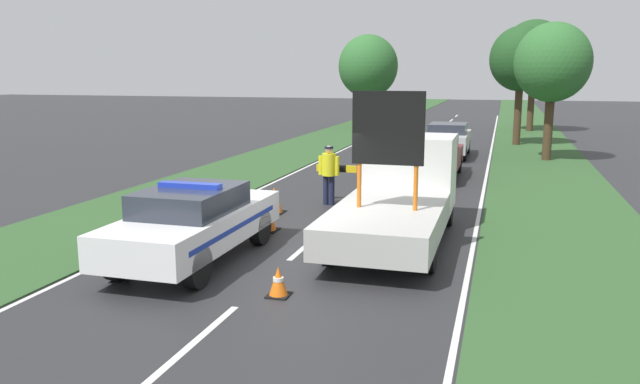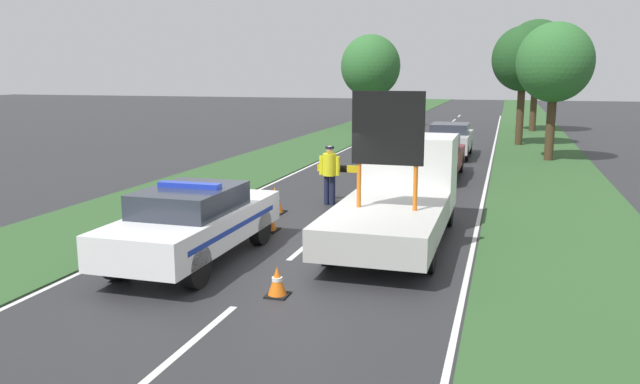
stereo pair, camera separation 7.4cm
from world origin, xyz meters
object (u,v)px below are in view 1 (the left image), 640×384
at_px(pedestrian_civilian, 367,174).
at_px(queued_car_wagon_maroon, 434,156).
at_px(traffic_cone_near_police, 267,216).
at_px(police_car, 194,222).
at_px(work_truck, 400,192).
at_px(roadside_tree_mid_left, 553,63).
at_px(roadside_tree_near_right, 534,56).
at_px(queued_car_sedan_silver, 448,139).
at_px(roadside_tree_near_left, 368,66).
at_px(traffic_cone_centre_front, 278,282).
at_px(queued_car_suv_grey, 391,127).
at_px(traffic_cone_near_truck, 440,199).
at_px(roadside_tree_mid_right, 521,59).
at_px(traffic_cone_behind_barrier, 274,200).
at_px(police_officer, 329,170).
at_px(road_barrier, 361,173).

distance_m(pedestrian_civilian, queued_car_wagon_maroon, 5.84).
bearing_deg(traffic_cone_near_police, police_car, -100.60).
xyz_separation_m(work_truck, roadside_tree_mid_left, (4.02, 14.29, 3.07)).
bearing_deg(pedestrian_civilian, roadside_tree_near_right, 101.27).
xyz_separation_m(queued_car_sedan_silver, roadside_tree_near_left, (-6.72, 14.26, 3.36)).
relative_size(traffic_cone_centre_front, roadside_tree_near_left, 0.08).
bearing_deg(roadside_tree_near_left, queued_car_suv_grey, -69.73).
relative_size(police_car, queued_car_wagon_maroon, 1.08).
height_order(traffic_cone_centre_front, traffic_cone_near_truck, traffic_cone_near_truck).
bearing_deg(queued_car_suv_grey, roadside_tree_near_right, -133.06).
relative_size(roadside_tree_near_right, roadside_tree_mid_right, 1.16).
xyz_separation_m(traffic_cone_behind_barrier, roadside_tree_mid_right, (6.46, 18.58, 4.02)).
relative_size(police_car, queued_car_sedan_silver, 1.12).
bearing_deg(traffic_cone_behind_barrier, roadside_tree_mid_left, 59.37).
xyz_separation_m(roadside_tree_mid_left, roadside_tree_mid_right, (-1.14, 5.74, 0.28)).
height_order(traffic_cone_behind_barrier, queued_car_wagon_maroon, queued_car_wagon_maroon).
bearing_deg(roadside_tree_near_left, traffic_cone_behind_barrier, -83.11).
bearing_deg(roadside_tree_mid_left, roadside_tree_near_right, 90.79).
bearing_deg(traffic_cone_near_truck, roadside_tree_mid_left, 72.70).
xyz_separation_m(work_truck, queued_car_wagon_maroon, (-0.14, 8.58, -0.25)).
distance_m(traffic_cone_near_truck, roadside_tree_mid_left, 12.08).
bearing_deg(work_truck, police_car, 44.26).
height_order(traffic_cone_centre_front, roadside_tree_near_right, roadside_tree_near_right).
distance_m(police_car, roadside_tree_mid_left, 19.22).
bearing_deg(traffic_cone_near_truck, traffic_cone_centre_front, -103.67).
bearing_deg(police_car, police_officer, 74.85).
bearing_deg(roadside_tree_mid_left, queued_car_wagon_maroon, -126.12).
bearing_deg(road_barrier, traffic_cone_near_police, -114.79).
height_order(traffic_cone_behind_barrier, roadside_tree_near_right, roadside_tree_near_right).
bearing_deg(roadside_tree_mid_right, roadside_tree_near_left, 138.21).
bearing_deg(pedestrian_civilian, police_car, -87.52).
xyz_separation_m(police_car, roadside_tree_near_right, (7.40, 31.56, 3.97)).
height_order(traffic_cone_near_truck, roadside_tree_mid_left, roadside_tree_mid_left).
height_order(pedestrian_civilian, traffic_cone_centre_front, pedestrian_civilian).
relative_size(traffic_cone_near_police, traffic_cone_centre_front, 1.37).
relative_size(work_truck, roadside_tree_mid_right, 1.00).
distance_m(police_car, road_barrier, 6.75).
distance_m(work_truck, queued_car_sedan_silver, 14.48).
bearing_deg(police_car, roadside_tree_near_left, 91.32).
distance_m(traffic_cone_near_police, queued_car_wagon_maroon, 9.47).
bearing_deg(roadside_tree_mid_right, road_barrier, -105.25).
xyz_separation_m(traffic_cone_centre_front, roadside_tree_near_right, (5.12, 33.00, 4.51)).
relative_size(traffic_cone_near_police, queued_car_suv_grey, 0.18).
bearing_deg(work_truck, queued_car_sedan_silver, -85.65).
xyz_separation_m(road_barrier, traffic_cone_near_police, (-1.43, -3.82, -0.53)).
bearing_deg(roadside_tree_mid_left, pedestrian_civilian, -115.35).
bearing_deg(roadside_tree_near_left, queued_car_sedan_silver, -64.77).
distance_m(queued_car_suv_grey, roadside_tree_near_right, 11.85).
height_order(traffic_cone_near_police, roadside_tree_mid_right, roadside_tree_mid_right).
relative_size(road_barrier, traffic_cone_behind_barrier, 3.81).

